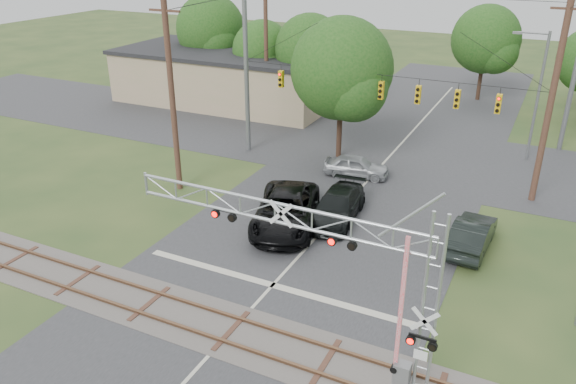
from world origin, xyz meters
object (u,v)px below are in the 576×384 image
at_px(crossing_gantry, 331,266).
at_px(sedan_silver, 356,166).
at_px(commercial_building, 228,76).
at_px(streetlight, 536,90).
at_px(traffic_signal_span, 395,88).
at_px(car_dark, 337,206).
at_px(pickup_black, 286,210).

height_order(crossing_gantry, sedan_silver, crossing_gantry).
xyz_separation_m(sedan_silver, commercial_building, (-16.84, 12.00, 1.64)).
relative_size(sedan_silver, streetlight, 0.48).
distance_m(traffic_signal_span, sedan_silver, 5.44).
height_order(car_dark, commercial_building, commercial_building).
height_order(sedan_silver, commercial_building, commercial_building).
xyz_separation_m(pickup_black, streetlight, (10.41, 16.21, 3.89)).
distance_m(traffic_signal_span, pickup_black, 10.78).
height_order(crossing_gantry, streetlight, streetlight).
xyz_separation_m(crossing_gantry, traffic_signal_span, (-3.32, 18.36, 1.34)).
xyz_separation_m(crossing_gantry, car_dark, (-4.02, 11.07, -3.57)).
distance_m(traffic_signal_span, commercial_building, 21.80).
distance_m(car_dark, commercial_building, 25.52).
height_order(traffic_signal_span, pickup_black, traffic_signal_span).
relative_size(crossing_gantry, streetlight, 1.29).
bearing_deg(crossing_gantry, sedan_silver, 106.60).
height_order(crossing_gantry, commercial_building, crossing_gantry).
xyz_separation_m(traffic_signal_span, pickup_black, (-2.84, -9.24, -4.77)).
distance_m(pickup_black, sedan_silver, 8.12).
xyz_separation_m(traffic_signal_span, streetlight, (7.57, 6.97, -0.88)).
relative_size(crossing_gantry, sedan_silver, 2.71).
distance_m(car_dark, sedan_silver, 6.19).
relative_size(commercial_building, streetlight, 2.33).
bearing_deg(crossing_gantry, traffic_signal_span, 100.25).
distance_m(pickup_black, commercial_building, 25.56).
distance_m(commercial_building, streetlight, 26.60).
bearing_deg(pickup_black, traffic_signal_span, 55.20).
relative_size(pickup_black, commercial_building, 0.33).
bearing_deg(crossing_gantry, car_dark, 109.98).
height_order(pickup_black, streetlight, streetlight).
bearing_deg(pickup_black, sedan_silver, 64.91).
height_order(car_dark, sedan_silver, car_dark).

